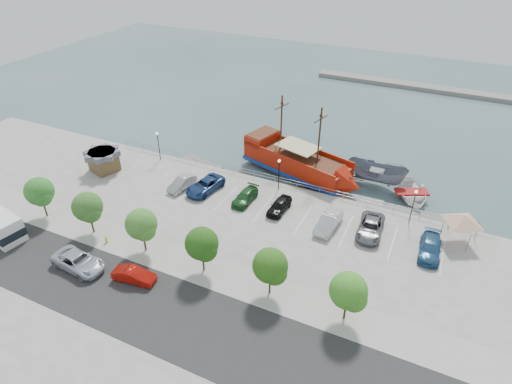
% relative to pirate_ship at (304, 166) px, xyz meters
% --- Properties ---
extents(ground, '(160.00, 160.00, 0.00)m').
position_rel_pirate_ship_xyz_m(ground, '(-1.37, -12.09, -1.87)').
color(ground, '#395154').
extents(land_slab, '(100.00, 58.00, 1.20)m').
position_rel_pirate_ship_xyz_m(land_slab, '(-1.37, -33.09, -1.47)').
color(land_slab, gray).
rests_on(land_slab, ground).
extents(street, '(100.00, 8.00, 0.04)m').
position_rel_pirate_ship_xyz_m(street, '(-1.37, -28.09, -0.86)').
color(street, '#242424').
rests_on(street, land_slab).
extents(sidewalk, '(100.00, 4.00, 0.05)m').
position_rel_pirate_ship_xyz_m(sidewalk, '(-1.37, -22.09, -0.85)').
color(sidewalk, gray).
rests_on(sidewalk, land_slab).
extents(seawall_railing, '(50.00, 0.06, 1.00)m').
position_rel_pirate_ship_xyz_m(seawall_railing, '(-1.37, -4.29, -0.34)').
color(seawall_railing, gray).
rests_on(seawall_railing, land_slab).
extents(far_shore, '(40.00, 3.00, 0.80)m').
position_rel_pirate_ship_xyz_m(far_shore, '(8.63, 42.91, -1.47)').
color(far_shore, gray).
rests_on(far_shore, ground).
extents(pirate_ship, '(18.01, 9.45, 11.15)m').
position_rel_pirate_ship_xyz_m(pirate_ship, '(0.00, 0.00, 0.00)').
color(pirate_ship, '#A01807').
rests_on(pirate_ship, ground).
extents(patrol_boat, '(8.11, 3.56, 3.06)m').
position_rel_pirate_ship_xyz_m(patrol_boat, '(9.21, 2.31, -0.34)').
color(patrol_boat, slate).
rests_on(patrol_boat, ground).
extents(speedboat, '(7.41, 8.36, 1.43)m').
position_rel_pirate_ship_xyz_m(speedboat, '(14.01, 0.81, -1.15)').
color(speedboat, white).
rests_on(speedboat, ground).
extents(dock_west, '(7.03, 3.34, 0.39)m').
position_rel_pirate_ship_xyz_m(dock_west, '(-14.42, -2.89, -1.67)').
color(dock_west, gray).
rests_on(dock_west, ground).
extents(dock_mid, '(7.88, 2.58, 0.44)m').
position_rel_pirate_ship_xyz_m(dock_mid, '(7.34, -2.89, -1.65)').
color(dock_mid, gray).
rests_on(dock_mid, ground).
extents(dock_east, '(7.65, 2.81, 0.43)m').
position_rel_pirate_ship_xyz_m(dock_east, '(14.97, -2.89, -1.65)').
color(dock_east, slate).
rests_on(dock_east, ground).
extents(shed, '(4.40, 4.40, 2.89)m').
position_rel_pirate_ship_xyz_m(shed, '(-24.46, -11.12, 0.67)').
color(shed, brown).
rests_on(shed, land_slab).
extents(canopy_tent, '(5.58, 5.58, 3.77)m').
position_rel_pirate_ship_xyz_m(canopy_tent, '(19.71, -6.62, 2.41)').
color(canopy_tent, slate).
rests_on(canopy_tent, land_slab).
extents(street_van, '(5.88, 3.10, 1.58)m').
position_rel_pirate_ship_xyz_m(street_van, '(-13.66, -26.98, -0.08)').
color(street_van, '#AFB7C1').
rests_on(street_van, street).
extents(street_sedan, '(4.34, 2.05, 1.37)m').
position_rel_pirate_ship_xyz_m(street_sedan, '(-7.61, -26.10, -0.18)').
color(street_sedan, '#A81009').
rests_on(street_sedan, street).
extents(fire_hydrant, '(0.26, 0.26, 0.74)m').
position_rel_pirate_ship_xyz_m(fire_hydrant, '(-13.87, -22.89, -0.46)').
color(fire_hydrant, gold).
rests_on(fire_hydrant, sidewalk).
extents(lamp_post_left, '(0.36, 0.36, 4.28)m').
position_rel_pirate_ship_xyz_m(lamp_post_left, '(-19.37, -5.59, 2.07)').
color(lamp_post_left, black).
rests_on(lamp_post_left, land_slab).
extents(lamp_post_mid, '(0.36, 0.36, 4.28)m').
position_rel_pirate_ship_xyz_m(lamp_post_mid, '(-1.37, -5.59, 2.07)').
color(lamp_post_mid, black).
rests_on(lamp_post_mid, land_slab).
extents(lamp_post_right, '(0.36, 0.36, 4.28)m').
position_rel_pirate_ship_xyz_m(lamp_post_right, '(14.63, -5.59, 2.07)').
color(lamp_post_right, black).
rests_on(lamp_post_right, land_slab).
extents(tree_a, '(3.30, 3.20, 5.00)m').
position_rel_pirate_ship_xyz_m(tree_a, '(-23.22, -22.17, 2.43)').
color(tree_a, '#473321').
rests_on(tree_a, sidewalk).
extents(tree_b, '(3.30, 3.20, 5.00)m').
position_rel_pirate_ship_xyz_m(tree_b, '(-16.22, -22.17, 2.43)').
color(tree_b, '#473321').
rests_on(tree_b, sidewalk).
extents(tree_c, '(3.30, 3.20, 5.00)m').
position_rel_pirate_ship_xyz_m(tree_c, '(-9.22, -22.17, 2.43)').
color(tree_c, '#473321').
rests_on(tree_c, sidewalk).
extents(tree_d, '(3.30, 3.20, 5.00)m').
position_rel_pirate_ship_xyz_m(tree_d, '(-2.22, -22.17, 2.43)').
color(tree_d, '#473321').
rests_on(tree_d, sidewalk).
extents(tree_e, '(3.30, 3.20, 5.00)m').
position_rel_pirate_ship_xyz_m(tree_e, '(4.78, -22.17, 2.43)').
color(tree_e, '#473321').
rests_on(tree_e, sidewalk).
extents(tree_f, '(3.30, 3.20, 5.00)m').
position_rel_pirate_ship_xyz_m(tree_f, '(11.78, -22.17, 2.43)').
color(tree_f, '#473321').
rests_on(tree_f, sidewalk).
extents(parked_car_b, '(2.02, 4.45, 1.42)m').
position_rel_pirate_ship_xyz_m(parked_car_b, '(-12.53, -10.46, -0.16)').
color(parked_car_b, '#A9A9A9').
rests_on(parked_car_b, land_slab).
extents(parked_car_c, '(3.51, 5.93, 1.55)m').
position_rel_pirate_ship_xyz_m(parked_car_c, '(-9.52, -9.78, -0.09)').
color(parked_car_c, navy).
rests_on(parked_car_c, land_slab).
extents(parked_car_d, '(2.01, 4.61, 1.32)m').
position_rel_pirate_ship_xyz_m(parked_car_d, '(-3.99, -9.74, -0.21)').
color(parked_car_d, '#1E4F25').
rests_on(parked_car_d, land_slab).
extents(parked_car_e, '(1.98, 4.37, 1.45)m').
position_rel_pirate_ship_xyz_m(parked_car_e, '(0.50, -9.82, -0.14)').
color(parked_car_e, black).
rests_on(parked_car_e, land_slab).
extents(parked_car_f, '(2.15, 5.10, 1.64)m').
position_rel_pirate_ship_xyz_m(parked_car_f, '(6.64, -10.45, -0.05)').
color(parked_car_f, silver).
rests_on(parked_car_f, land_slab).
extents(parked_car_g, '(2.90, 5.71, 1.55)m').
position_rel_pirate_ship_xyz_m(parked_car_g, '(11.03, -9.47, -0.09)').
color(parked_car_g, slate).
rests_on(parked_car_g, land_slab).
extents(parked_car_h, '(2.32, 5.25, 1.50)m').
position_rel_pirate_ship_xyz_m(parked_car_h, '(17.28, -10.22, -0.12)').
color(parked_car_h, '#255077').
rests_on(parked_car_h, land_slab).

